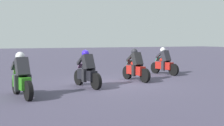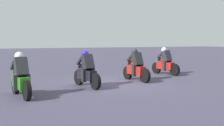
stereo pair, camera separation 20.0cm
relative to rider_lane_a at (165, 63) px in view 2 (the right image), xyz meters
The scene contains 5 objects.
ground_plane 4.47m from the rider_lane_a, 114.51° to the left, with size 120.00×120.00×0.00m, color #464157.
rider_lane_a is the anchor object (origin of this frame).
rider_lane_b 3.11m from the rider_lane_a, 119.56° to the left, with size 2.04×0.57×1.51m.
rider_lane_c 5.88m from the rider_lane_a, 113.09° to the left, with size 2.04×0.60×1.51m.
rider_lane_d 8.75m from the rider_lane_a, 112.35° to the left, with size 2.04×0.59×1.51m.
Camera 2 is at (-11.48, 5.27, 1.89)m, focal length 46.62 mm.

